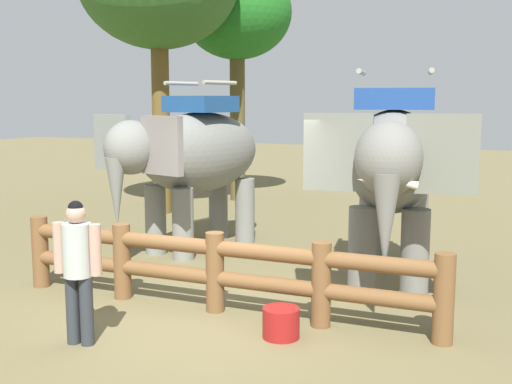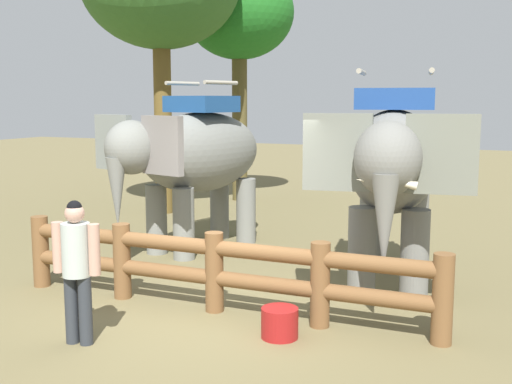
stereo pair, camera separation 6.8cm
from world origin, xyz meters
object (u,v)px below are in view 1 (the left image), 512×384
elephant_near_left (192,156)px  tourist_woman_in_black (78,262)px  feed_bucket (281,323)px  log_fence (215,266)px  elephant_center (392,167)px  tree_back_center (237,16)px

elephant_near_left → tourist_woman_in_black: elephant_near_left is taller
elephant_near_left → feed_bucket: size_ratio=8.46×
log_fence → tourist_woman_in_black: bearing=-118.6°
elephant_center → feed_bucket: elephant_center is taller
elephant_center → elephant_near_left: bearing=166.3°
feed_bucket → tree_back_center: bearing=117.8°
log_fence → feed_bucket: 1.32m
elephant_center → log_fence: bearing=-133.1°
elephant_center → tourist_woman_in_black: elephant_center is taller
elephant_center → tourist_woman_in_black: bearing=-127.3°
tree_back_center → feed_bucket: size_ratio=14.44×
elephant_center → feed_bucket: bearing=-106.1°
elephant_near_left → tree_back_center: bearing=107.3°
feed_bucket → tourist_woman_in_black: bearing=-151.7°
elephant_near_left → tourist_woman_in_black: 4.72m
elephant_near_left → tree_back_center: tree_back_center is taller
elephant_near_left → log_fence: bearing=-56.4°
elephant_near_left → feed_bucket: elephant_near_left is taller
elephant_near_left → tree_back_center: (-1.78, 5.73, 3.21)m
log_fence → tourist_woman_in_black: (-0.88, -1.62, 0.35)m
log_fence → tourist_woman_in_black: size_ratio=3.64×
tourist_woman_in_black → tree_back_center: (-2.83, 10.26, 3.99)m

